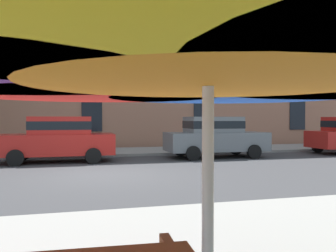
{
  "coord_description": "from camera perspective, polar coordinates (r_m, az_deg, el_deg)",
  "views": [
    {
      "loc": [
        -0.8,
        -10.64,
        1.7
      ],
      "look_at": [
        2.8,
        3.2,
        1.4
      ],
      "focal_mm": 37.57,
      "sensor_mm": 36.0,
      "label": 1
    }
  ],
  "objects": [
    {
      "name": "ground_plane",
      "position": [
        10.81,
        -10.25,
        -7.87
      ],
      "size": [
        120.0,
        120.0,
        0.0
      ],
      "primitive_type": "plane",
      "color": "#38383A"
    },
    {
      "name": "apartment_building",
      "position": [
        26.41,
        -12.86,
        14.98
      ],
      "size": [
        44.97,
        12.08,
        16.0
      ],
      "color": "#A87056",
      "rests_on": "ground"
    },
    {
      "name": "sedan_gray",
      "position": [
        15.51,
        7.64,
        -1.58
      ],
      "size": [
        4.4,
        1.98,
        1.78
      ],
      "color": "slate",
      "rests_on": "ground"
    },
    {
      "name": "sedan_red",
      "position": [
        14.38,
        -17.42,
        -1.84
      ],
      "size": [
        4.4,
        1.98,
        1.78
      ],
      "color": "#B21E19",
      "rests_on": "ground"
    },
    {
      "name": "sidewalk_far",
      "position": [
        17.54,
        -11.93,
        -4.19
      ],
      "size": [
        56.0,
        3.6,
        0.12
      ],
      "primitive_type": "cube",
      "color": "gray",
      "rests_on": "ground"
    },
    {
      "name": "patio_umbrella",
      "position": [
        1.81,
        6.54,
        14.17
      ],
      "size": [
        4.07,
        3.78,
        2.42
      ],
      "color": "silver",
      "rests_on": "ground"
    }
  ]
}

